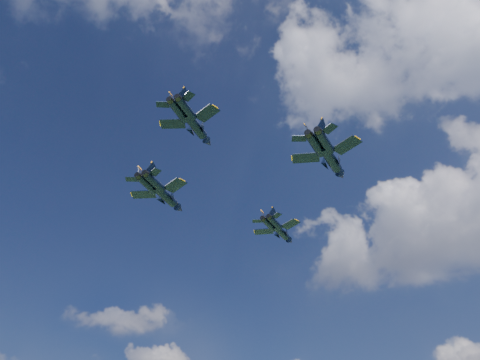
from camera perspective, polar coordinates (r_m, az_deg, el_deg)
The scene contains 4 objects.
jet_lead at distance 116.32m, azimuth 4.44°, elevation -5.56°, with size 10.74×13.87×3.30m.
jet_left at distance 109.85m, azimuth -7.89°, elevation -1.71°, with size 12.64×16.60×3.92m.
jet_right at distance 97.77m, azimuth 9.70°, elevation 2.19°, with size 13.02×16.93×4.02m.
jet_slot at distance 90.10m, azimuth -4.71°, elevation 5.72°, with size 10.75×14.23×3.35m.
Camera 1 is at (54.44, -59.35, 3.44)m, focal length 40.00 mm.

